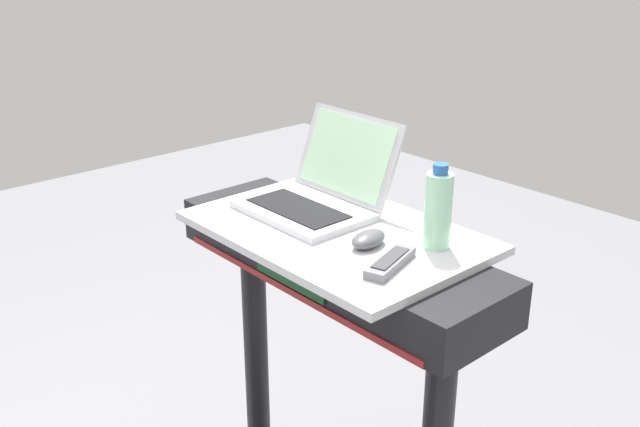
# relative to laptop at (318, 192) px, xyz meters

# --- Properties ---
(desk_board) EXTENTS (0.69, 0.46, 0.02)m
(desk_board) POSITION_rel_laptop_xyz_m (0.12, -0.05, -0.06)
(desk_board) COLOR silver
(desk_board) RESTS_ON treadmill_base
(laptop) EXTENTS (0.32, 0.31, 0.22)m
(laptop) POSITION_rel_laptop_xyz_m (0.00, 0.00, 0.00)
(laptop) COLOR #B7B7BC
(laptop) RESTS_ON desk_board
(computer_mouse) EXTENTS (0.08, 0.11, 0.03)m
(computer_mouse) POSITION_rel_laptop_xyz_m (0.24, -0.07, -0.03)
(computer_mouse) COLOR #4C4C51
(computer_mouse) RESTS_ON desk_board
(water_bottle) EXTENTS (0.06, 0.06, 0.19)m
(water_bottle) POSITION_rel_laptop_xyz_m (0.35, 0.04, 0.04)
(water_bottle) COLOR #9EDBB2
(water_bottle) RESTS_ON desk_board
(tv_remote) EXTENTS (0.09, 0.17, 0.02)m
(tv_remote) POSITION_rel_laptop_xyz_m (0.35, -0.11, -0.04)
(tv_remote) COLOR slate
(tv_remote) RESTS_ON desk_board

